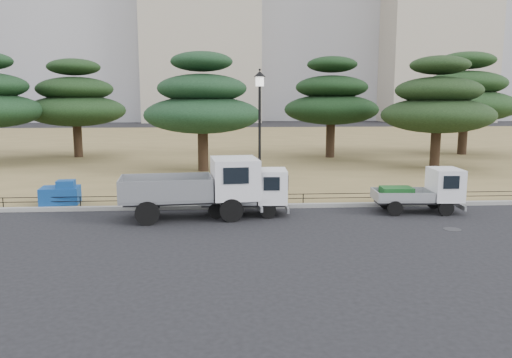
{
  "coord_description": "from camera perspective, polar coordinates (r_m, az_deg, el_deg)",
  "views": [
    {
      "loc": [
        -1.3,
        -17.22,
        4.4
      ],
      "look_at": [
        0.0,
        2.0,
        1.3
      ],
      "focal_mm": 35.0,
      "sensor_mm": 36.0,
      "label": 1
    }
  ],
  "objects": [
    {
      "name": "street_lamp",
      "position": [
        20.18,
        0.42,
        7.33
      ],
      "size": [
        0.48,
        0.48,
        5.34
      ],
      "color": "black",
      "rests_on": "lawn"
    },
    {
      "name": "truck_large",
      "position": [
        18.7,
        -6.55,
        -0.69
      ],
      "size": [
        5.23,
        2.5,
        2.21
      ],
      "rotation": [
        0.0,
        0.0,
        0.1
      ],
      "color": "black",
      "rests_on": "ground"
    },
    {
      "name": "manhole",
      "position": [
        18.35,
        21.52,
        -5.37
      ],
      "size": [
        0.6,
        0.6,
        0.01
      ],
      "primitive_type": "cylinder",
      "color": "#2D2D30",
      "rests_on": "ground"
    },
    {
      "name": "pine_east_near",
      "position": [
        32.6,
        20.06,
        8.05
      ],
      "size": [
        6.76,
        6.76,
        6.82
      ],
      "color": "black",
      "rests_on": "lawn"
    },
    {
      "name": "pine_west_near",
      "position": [
        39.02,
        -19.92,
        8.39
      ],
      "size": [
        7.12,
        7.12,
        7.12
      ],
      "color": "black",
      "rests_on": "lawn"
    },
    {
      "name": "tarp_pile",
      "position": [
        21.89,
        -21.41,
        -1.63
      ],
      "size": [
        1.6,
        1.24,
        0.99
      ],
      "rotation": [
        0.0,
        0.0,
        0.11
      ],
      "color": "navy",
      "rests_on": "lawn"
    },
    {
      "name": "truck_kei_rear",
      "position": [
        20.54,
        18.63,
        -1.26
      ],
      "size": [
        3.37,
        1.6,
        1.73
      ],
      "rotation": [
        0.0,
        0.0,
        -0.06
      ],
      "color": "black",
      "rests_on": "ground"
    },
    {
      "name": "curb",
      "position": [
        20.32,
        -0.11,
        -3.13
      ],
      "size": [
        120.0,
        0.25,
        0.16
      ],
      "primitive_type": "cube",
      "color": "gray",
      "rests_on": "ground"
    },
    {
      "name": "lawn",
      "position": [
        48.03,
        -2.3,
        3.97
      ],
      "size": [
        120.0,
        56.0,
        0.15
      ],
      "primitive_type": "cube",
      "color": "olive",
      "rests_on": "ground"
    },
    {
      "name": "pine_center_right",
      "position": [
        36.99,
        8.6,
        8.98
      ],
      "size": [
        6.85,
        6.85,
        7.27
      ],
      "color": "black",
      "rests_on": "lawn"
    },
    {
      "name": "pipe_fence",
      "position": [
        20.4,
        -0.14,
        -2.05
      ],
      "size": [
        38.0,
        0.04,
        0.4
      ],
      "color": "black",
      "rests_on": "lawn"
    },
    {
      "name": "truck_kei_front",
      "position": [
        19.05,
        -0.6,
        -1.53
      ],
      "size": [
        3.36,
        1.57,
        1.75
      ],
      "rotation": [
        0.0,
        0.0,
        -0.04
      ],
      "color": "black",
      "rests_on": "ground"
    },
    {
      "name": "pine_center_left",
      "position": [
        29.65,
        -6.16,
        8.64
      ],
      "size": [
        6.85,
        6.85,
        6.96
      ],
      "color": "black",
      "rests_on": "lawn"
    },
    {
      "name": "ground",
      "position": [
        17.82,
        0.44,
        -5.15
      ],
      "size": [
        220.0,
        220.0,
        0.0
      ],
      "primitive_type": "plane",
      "color": "black"
    },
    {
      "name": "pine_east_far",
      "position": [
        41.79,
        22.81,
        8.76
      ],
      "size": [
        7.74,
        7.74,
        7.78
      ],
      "color": "black",
      "rests_on": "lawn"
    }
  ]
}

